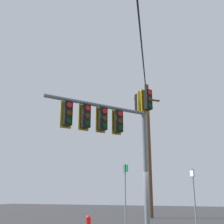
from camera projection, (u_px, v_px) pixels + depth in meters
The scene contains 5 objects.
signal_mast_assembly at pixel (119, 124), 11.59m from camera, with size 3.34×4.02×6.12m.
utility_pole_wooden at pixel (149, 146), 20.83m from camera, with size 1.78×1.37×9.90m.
route_sign_primary at pixel (125, 190), 12.88m from camera, with size 0.30×0.28×2.98m.
route_sign_secondary at pixel (194, 191), 13.92m from camera, with size 0.25×0.31×2.85m.
overhead_wire_span at pixel (140, 33), 12.58m from camera, with size 3.84×19.09×1.18m.
Camera 1 is at (-2.79, 11.04, 1.63)m, focal length 44.94 mm.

